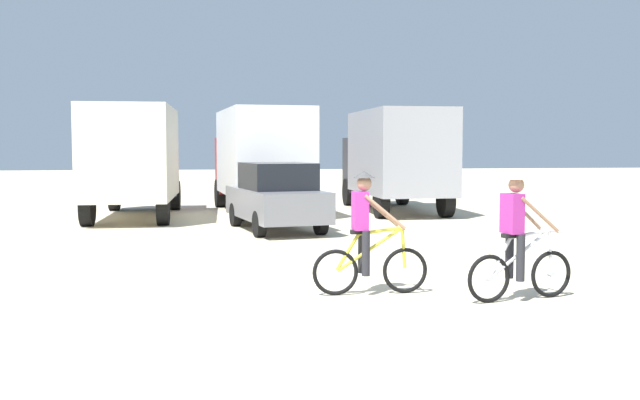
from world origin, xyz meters
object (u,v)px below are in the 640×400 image
cyclist_orange_shirt (367,237)px  sedan_parked (276,197)px  box_truck_cream_rv (135,157)px  cyclist_cowboy_hat (518,241)px  box_truck_avon_van (260,156)px  box_truck_grey_hauler (395,156)px

cyclist_orange_shirt → sedan_parked: bearing=94.2°
box_truck_cream_rv → cyclist_cowboy_hat: size_ratio=3.73×
box_truck_cream_rv → box_truck_avon_van: same height
cyclist_cowboy_hat → box_truck_avon_van: bearing=100.9°
box_truck_avon_van → cyclist_orange_shirt: box_truck_avon_van is taller
box_truck_avon_van → sedan_parked: size_ratio=1.56×
box_truck_cream_rv → box_truck_grey_hauler: 8.45m
box_truck_grey_hauler → sedan_parked: box_truck_grey_hauler is taller
sedan_parked → cyclist_cowboy_hat: bearing=-74.0°
box_truck_cream_rv → sedan_parked: size_ratio=1.52×
cyclist_cowboy_hat → box_truck_cream_rv: bearing=116.7°
box_truck_grey_hauler → cyclist_orange_shirt: box_truck_grey_hauler is taller
box_truck_avon_van → sedan_parked: box_truck_avon_van is taller
box_truck_avon_van → cyclist_cowboy_hat: size_ratio=3.82×
box_truck_grey_hauler → cyclist_cowboy_hat: size_ratio=3.73×
sedan_parked → cyclist_cowboy_hat: 9.54m
sedan_parked → box_truck_grey_hauler: bearing=48.7°
sedan_parked → cyclist_orange_shirt: bearing=-85.8°
box_truck_cream_rv → sedan_parked: bearing=-45.1°
box_truck_cream_rv → cyclist_orange_shirt: bearing=-69.7°
box_truck_grey_hauler → cyclist_orange_shirt: (-3.79, -13.47, -1.03)m
box_truck_cream_rv → box_truck_grey_hauler: bearing=7.0°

